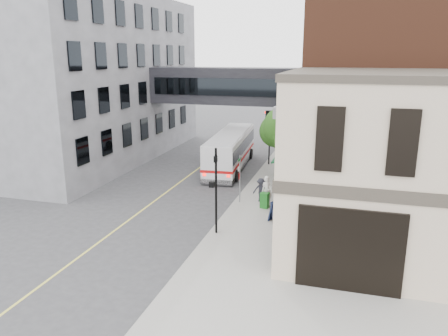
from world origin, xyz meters
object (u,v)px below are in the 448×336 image
Objects in this scene: pedestrian_b at (280,169)px; pedestrian_c at (261,190)px; pedestrian_a at (267,191)px; sandwich_board at (274,211)px; newspaper_box at (265,200)px; bus at (230,149)px.

pedestrian_b is 5.09m from pedestrian_c.
pedestrian_a is 1.24× the size of pedestrian_c.
newspaper_box is at bearing 134.66° from sandwich_board.
pedestrian_c is (-0.51, 0.67, -0.18)m from pedestrian_a.
newspaper_box is 0.84× the size of sandwich_board.
pedestrian_c reaches higher than newspaper_box.
pedestrian_a is 2.42m from sandwich_board.
pedestrian_b is 1.07× the size of pedestrian_c.
pedestrian_c is 1.59× the size of newspaper_box.
pedestrian_b is at bearing 83.23° from pedestrian_c.
pedestrian_a is 0.62m from newspaper_box.
pedestrian_c is (4.15, -7.96, -0.70)m from bus.
pedestrian_a reaches higher than pedestrian_b.
pedestrian_a is at bearing -61.62° from bus.
bus reaches higher than newspaper_box.
sandwich_board is at bearing -99.66° from pedestrian_b.
newspaper_box is (0.47, -1.09, -0.28)m from pedestrian_c.
bus reaches higher than sandwich_board.
newspaper_box is (0.04, -6.17, -0.33)m from pedestrian_b.
bus is 9.01m from pedestrian_c.
bus is 6.75× the size of pedestrian_b.
pedestrian_b is at bearing 115.75° from sandwich_board.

